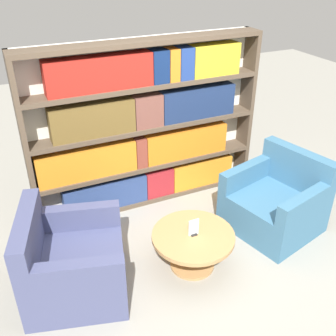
{
  "coord_description": "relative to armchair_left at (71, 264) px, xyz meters",
  "views": [
    {
      "loc": [
        -1.5,
        -2.4,
        2.75
      ],
      "look_at": [
        -0.07,
        0.69,
        0.81
      ],
      "focal_mm": 42.0,
      "sensor_mm": 36.0,
      "label": 1
    }
  ],
  "objects": [
    {
      "name": "ground_plane",
      "position": [
        1.19,
        -0.31,
        -0.29
      ],
      "size": [
        14.0,
        14.0,
        0.0
      ],
      "primitive_type": "plane",
      "color": "gray"
    },
    {
      "name": "table_sign",
      "position": [
        1.12,
        -0.18,
        0.16
      ],
      "size": [
        0.1,
        0.06,
        0.17
      ],
      "color": "black",
      "rests_on": "coffee_table"
    },
    {
      "name": "coffee_table",
      "position": [
        1.12,
        -0.18,
        -0.02
      ],
      "size": [
        0.79,
        0.79,
        0.38
      ],
      "color": "#AD7F4C",
      "rests_on": "ground_plane"
    },
    {
      "name": "bookshelf",
      "position": [
        1.18,
        1.12,
        0.65
      ],
      "size": [
        2.7,
        0.3,
        1.92
      ],
      "color": "silver",
      "rests_on": "ground_plane"
    },
    {
      "name": "armchair_right",
      "position": [
        2.24,
        -0.0,
        0.0
      ],
      "size": [
        1.03,
        1.06,
        0.84
      ],
      "rotation": [
        0.0,
        0.0,
        -1.33
      ],
      "color": "#386684",
      "rests_on": "ground_plane"
    },
    {
      "name": "armchair_left",
      "position": [
        0.0,
        0.0,
        0.0
      ],
      "size": [
        1.05,
        1.07,
        0.84
      ],
      "rotation": [
        0.0,
        0.0,
        1.3
      ],
      "color": "#42476B",
      "rests_on": "ground_plane"
    }
  ]
}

